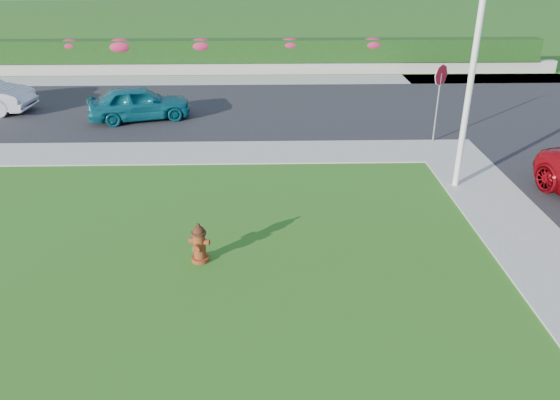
{
  "coord_description": "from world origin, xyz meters",
  "views": [
    {
      "loc": [
        1.16,
        -7.4,
        6.11
      ],
      "look_at": [
        1.44,
        3.57,
        0.9
      ],
      "focal_mm": 35.0,
      "sensor_mm": 36.0,
      "label": 1
    }
  ],
  "objects_px": {
    "sedan_teal": "(139,103)",
    "fire_hydrant": "(199,244)",
    "stop_sign": "(440,85)",
    "utility_pole": "(472,71)"
  },
  "relations": [
    {
      "from": "sedan_teal",
      "to": "fire_hydrant",
      "type": "bearing_deg",
      "value": -177.71
    },
    {
      "from": "sedan_teal",
      "to": "stop_sign",
      "type": "relative_size",
      "value": 1.43
    },
    {
      "from": "stop_sign",
      "to": "fire_hydrant",
      "type": "bearing_deg",
      "value": -151.87
    },
    {
      "from": "fire_hydrant",
      "to": "stop_sign",
      "type": "distance_m",
      "value": 10.33
    },
    {
      "from": "fire_hydrant",
      "to": "sedan_teal",
      "type": "distance_m",
      "value": 10.63
    },
    {
      "from": "sedan_teal",
      "to": "stop_sign",
      "type": "distance_m",
      "value": 10.76
    },
    {
      "from": "fire_hydrant",
      "to": "utility_pole",
      "type": "bearing_deg",
      "value": 43.37
    },
    {
      "from": "sedan_teal",
      "to": "utility_pole",
      "type": "height_order",
      "value": "utility_pole"
    },
    {
      "from": "utility_pole",
      "to": "stop_sign",
      "type": "relative_size",
      "value": 2.43
    },
    {
      "from": "sedan_teal",
      "to": "utility_pole",
      "type": "distance_m",
      "value": 12.06
    }
  ]
}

